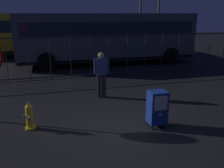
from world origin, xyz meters
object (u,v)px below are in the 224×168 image
object	(u,v)px
fire_hydrant	(30,117)
pedestrian	(101,72)
newspaper_box_primary	(157,107)
street_light_near_right	(141,2)
street_light_near_left	(159,0)
bus_near	(107,35)
bus_far	(48,31)

from	to	relation	value
fire_hydrant	pedestrian	xyz separation A→B (m)	(2.44, 2.07, 0.60)
newspaper_box_primary	street_light_near_right	world-z (taller)	street_light_near_right
fire_hydrant	street_light_near_left	xyz separation A→B (m)	(7.94, 9.12, 3.47)
bus_near	street_light_near_right	size ratio (longest dim) A/B	1.66
fire_hydrant	newspaper_box_primary	size ratio (longest dim) A/B	0.73
fire_hydrant	pedestrian	bearing A→B (deg)	40.27
newspaper_box_primary	bus_near	bearing A→B (deg)	84.28
bus_far	street_light_near_right	xyz separation A→B (m)	(5.93, -3.31, 2.00)
pedestrian	bus_near	bearing A→B (deg)	73.79
fire_hydrant	street_light_near_right	size ratio (longest dim) A/B	0.12
pedestrian	street_light_near_right	bearing A→B (deg)	59.46
pedestrian	bus_far	distance (m)	10.83
pedestrian	bus_far	bearing A→B (deg)	98.43
newspaper_box_primary	fire_hydrant	bearing A→B (deg)	166.88
fire_hydrant	bus_near	distance (m)	9.39
pedestrian	street_light_near_left	distance (m)	9.39
pedestrian	street_light_near_right	size ratio (longest dim) A/B	0.26
street_light_near_right	fire_hydrant	bearing A→B (deg)	-125.73
newspaper_box_primary	pedestrian	bearing A→B (deg)	107.45
fire_hydrant	pedestrian	distance (m)	3.26
bus_near	street_light_near_right	distance (m)	3.45
street_light_near_left	bus_far	bearing A→B (deg)	152.83
newspaper_box_primary	street_light_near_left	world-z (taller)	street_light_near_left
pedestrian	bus_far	world-z (taller)	bus_far
newspaper_box_primary	street_light_near_right	size ratio (longest dim) A/B	0.16
newspaper_box_primary	street_light_near_left	size ratio (longest dim) A/B	0.16
bus_near	street_light_near_left	size ratio (longest dim) A/B	1.61
bus_near	street_light_near_right	world-z (taller)	street_light_near_right
pedestrian	bus_near	distance (m)	6.49
street_light_near_left	street_light_near_right	world-z (taller)	street_light_near_left
fire_hydrant	street_light_near_right	world-z (taller)	street_light_near_right
newspaper_box_primary	street_light_near_left	xyz separation A→B (m)	(4.60, 9.90, 3.25)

